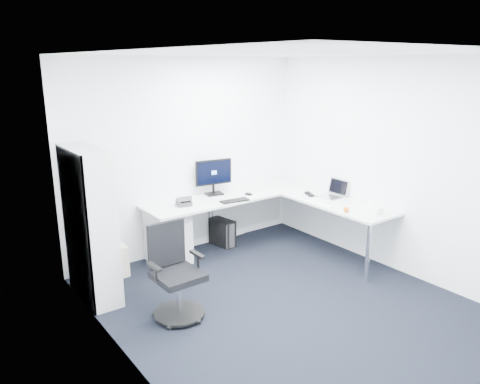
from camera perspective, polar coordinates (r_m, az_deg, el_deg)
ground at (r=5.40m, az=5.46°, el=-13.52°), size 4.20×4.20×0.00m
ceiling at (r=4.72m, az=6.33°, el=16.48°), size 4.20×4.20×0.00m
wall_back at (r=6.55m, az=-6.52°, el=4.30°), size 3.60×0.02×2.70m
wall_left at (r=3.96m, az=-13.94°, el=-3.55°), size 0.02×4.20×2.70m
wall_right at (r=6.21m, az=18.34°, el=2.98°), size 0.02×4.20×2.70m
l_desk at (r=6.54m, az=1.02°, el=-4.35°), size 2.68×1.50×0.78m
drawer_pedestal at (r=6.40m, az=-8.88°, el=-5.31°), size 0.47×0.58×0.72m
bookshelf at (r=5.47m, az=-17.81°, el=-3.84°), size 0.34×0.87×1.74m
task_chair at (r=4.96m, az=-7.58°, el=-9.81°), size 0.58×0.58×1.01m
black_pc_tower at (r=6.92m, az=-2.16°, el=-4.93°), size 0.24×0.43×0.40m
beige_pc_tower at (r=6.23m, az=-14.93°, el=-7.82°), size 0.20×0.42×0.40m
power_strip at (r=7.34m, az=-0.70°, el=-5.16°), size 0.37×0.10×0.04m
monitor at (r=6.65m, az=-3.20°, el=1.86°), size 0.57×0.26×0.52m
black_keyboard at (r=6.38m, az=-0.68°, el=-1.06°), size 0.41×0.18×0.02m
mouse at (r=6.68m, az=1.06°, el=-0.24°), size 0.07×0.10×0.03m
desk_phone at (r=6.23m, az=-6.86°, el=-1.07°), size 0.22×0.22×0.13m
laptop at (r=6.64m, az=10.78°, el=0.33°), size 0.36×0.35×0.24m
white_keyboard at (r=6.34m, az=9.76°, el=-1.43°), size 0.13×0.41×0.01m
headphones at (r=6.75m, az=8.45°, el=-0.16°), size 0.19×0.23×0.05m
orange_fruit at (r=6.06m, az=12.82°, el=-2.11°), size 0.07×0.07×0.07m
tissue_box at (r=6.13m, az=15.87°, el=-2.06°), size 0.14×0.25×0.08m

